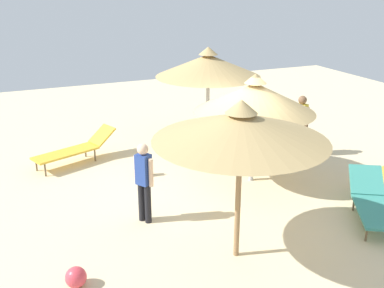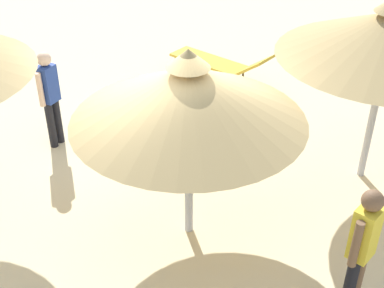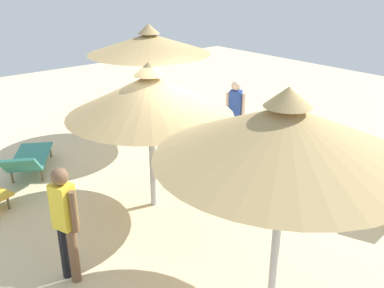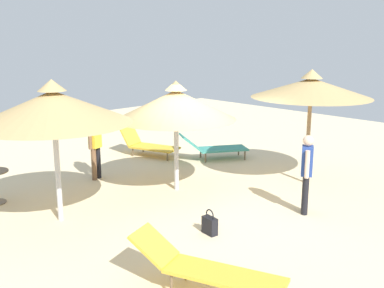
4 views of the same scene
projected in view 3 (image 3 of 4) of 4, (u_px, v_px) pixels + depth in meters
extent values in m
cube|color=beige|center=(190.00, 192.00, 8.28)|extent=(24.00, 24.00, 0.10)
cylinder|color=#B2B2B7|center=(152.00, 151.00, 7.35)|extent=(0.11, 0.11, 2.08)
cone|color=tan|center=(150.00, 95.00, 6.97)|extent=(2.78, 2.78, 0.67)
cone|color=tan|center=(149.00, 69.00, 6.81)|extent=(0.50, 0.50, 0.22)
cylinder|color=olive|center=(151.00, 93.00, 10.28)|extent=(0.10, 0.10, 2.39)
cone|color=tan|center=(149.00, 43.00, 9.84)|extent=(2.85, 2.85, 0.46)
cone|color=tan|center=(149.00, 29.00, 9.72)|extent=(0.51, 0.51, 0.22)
cylinder|color=#B2B2B7|center=(278.00, 217.00, 5.11)|extent=(0.10, 0.10, 2.38)
cone|color=tan|center=(285.00, 133.00, 4.70)|extent=(2.97, 2.97, 0.62)
cone|color=tan|center=(288.00, 97.00, 4.55)|extent=(0.53, 0.53, 0.22)
cube|color=teal|center=(31.00, 156.00, 8.98)|extent=(1.31, 1.57, 0.05)
cylinder|color=brown|center=(24.00, 153.00, 9.55)|extent=(0.04, 0.04, 0.28)
cylinder|color=brown|center=(51.00, 151.00, 9.63)|extent=(0.04, 0.04, 0.28)
cylinder|color=brown|center=(12.00, 177.00, 8.45)|extent=(0.04, 0.04, 0.28)
cylinder|color=brown|center=(42.00, 175.00, 8.53)|extent=(0.04, 0.04, 0.28)
cube|color=teal|center=(20.00, 165.00, 7.99)|extent=(0.87, 0.84, 0.48)
cylinder|color=brown|center=(8.00, 203.00, 7.53)|extent=(0.04, 0.04, 0.24)
cylinder|color=black|center=(231.00, 133.00, 9.99)|extent=(0.13, 0.13, 0.81)
cylinder|color=black|center=(238.00, 133.00, 9.95)|extent=(0.13, 0.13, 0.81)
cube|color=navy|center=(236.00, 104.00, 9.70)|extent=(0.33, 0.34, 0.61)
sphere|color=beige|center=(236.00, 86.00, 9.55)|extent=(0.22, 0.22, 0.22)
cylinder|color=beige|center=(228.00, 104.00, 9.76)|extent=(0.09, 0.09, 0.56)
cylinder|color=beige|center=(243.00, 105.00, 9.66)|extent=(0.09, 0.09, 0.56)
cylinder|color=brown|center=(74.00, 255.00, 5.68)|extent=(0.13, 0.13, 0.82)
cylinder|color=black|center=(65.00, 251.00, 5.76)|extent=(0.13, 0.13, 0.82)
cube|color=yellow|center=(63.00, 206.00, 5.45)|extent=(0.29, 0.32, 0.62)
sphere|color=brown|center=(59.00, 177.00, 5.29)|extent=(0.22, 0.22, 0.22)
cylinder|color=brown|center=(74.00, 212.00, 5.37)|extent=(0.09, 0.09, 0.57)
cylinder|color=brown|center=(53.00, 204.00, 5.55)|extent=(0.09, 0.09, 0.57)
cube|color=black|center=(290.00, 183.00, 8.16)|extent=(0.32, 0.19, 0.32)
torus|color=black|center=(291.00, 173.00, 8.08)|extent=(0.22, 0.05, 0.22)
sphere|color=#D83F4C|center=(236.00, 113.00, 12.14)|extent=(0.34, 0.34, 0.34)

